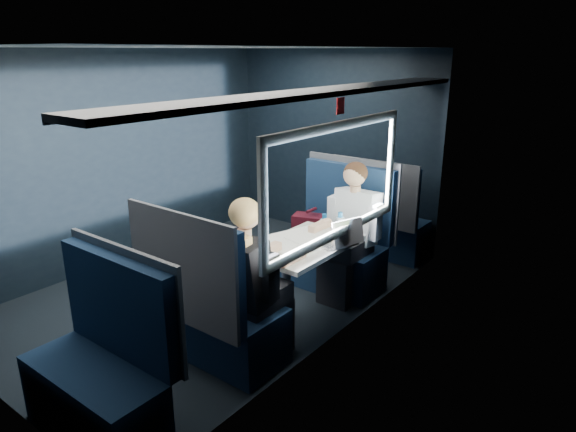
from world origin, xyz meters
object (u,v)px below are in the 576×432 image
Objects in this scene: table at (300,251)px; cup at (352,229)px; man at (350,225)px; woman at (251,274)px; seat_bay_near at (335,243)px; seat_bay_far at (212,311)px; bottle_small at (340,227)px; seat_row_back at (104,370)px; seat_row_front at (380,222)px; laptop at (342,238)px.

cup is at bearing 61.72° from table.
man is 1.00× the size of woman.
seat_bay_near is 1.74m from seat_bay_far.
man is (0.07, 0.70, 0.06)m from table.
bottle_small is 2.44× the size of cup.
cup is (0.17, 1.15, 0.06)m from woman.
seat_row_back is at bearing -102.93° from woman.
woman is at bearing -84.55° from table.
woman is (0.26, -1.58, 0.30)m from seat_bay_near.
cup reaches higher than table.
cup is (0.42, 2.24, 0.38)m from seat_row_back.
seat_row_front is at bearing 90.00° from seat_row_back.
seat_bay_near is (-0.19, 0.87, -0.24)m from table.
seat_row_back is at bearing -100.66° from bottle_small.
seat_bay_far reaches higher than table.
seat_bay_far is 0.43m from woman.
seat_bay_near is 0.83m from bottle_small.
man is at bearing 80.97° from seat_bay_far.
seat_row_front is at bearing 89.23° from seat_bay_near.
seat_bay_far is (-0.18, -0.87, -0.25)m from table.
seat_row_front is (-0.18, 1.80, -0.25)m from table.
seat_bay_far is 1.09× the size of seat_row_back.
seat_bay_far is at bearing -107.68° from cup.
cup is (0.42, -1.36, 0.38)m from seat_row_front.
table is at bearing 78.22° from seat_bay_far.
table is 0.37m from laptop.
seat_bay_near reaches higher than seat_row_back.
seat_bay_far is at bearing -115.20° from laptop.
man reaches higher than bottle_small.
laptop reaches higher than table.
seat_bay_far is 1.09× the size of seat_row_front.
table is at bearing 95.45° from woman.
seat_bay_far reaches higher than laptop.
seat_row_front is 1.47m from cup.
woman is (0.25, -2.50, 0.32)m from seat_row_front.
seat_row_back is 1.16m from woman.
table is 0.39m from bottle_small.
cup is (0.43, -0.43, 0.36)m from seat_bay_near.
seat_bay_far is 1.21m from laptop.
woman reaches higher than seat_row_front.
seat_bay_near and seat_bay_far have the same top height.
laptop is (0.49, 1.03, 0.39)m from seat_bay_far.
man reaches higher than seat_bay_far.
bottle_small is (0.39, -1.52, 0.44)m from seat_row_front.
seat_bay_near is at bearing 90.41° from seat_bay_far.
woman is (0.25, 1.09, 0.32)m from seat_row_back.
man reaches higher than table.
man is (0.25, 1.57, 0.30)m from seat_bay_far.
seat_bay_far is at bearing -108.70° from bottle_small.
seat_row_back is at bearing -89.73° from seat_bay_near.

